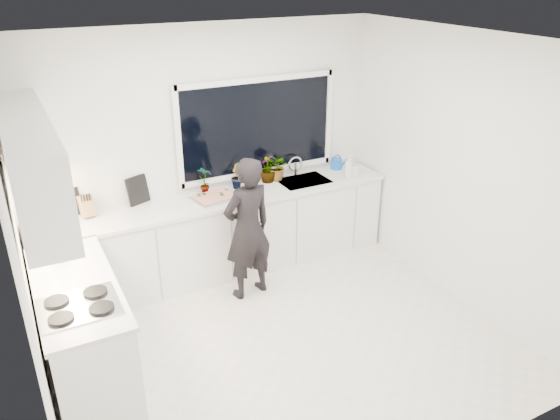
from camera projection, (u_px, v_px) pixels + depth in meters
floor at (282, 342)px, 5.12m from camera, size 4.00×3.50×0.02m
wall_back at (207, 151)px, 5.97m from camera, size 4.00×0.02×2.70m
wall_left at (20, 267)px, 3.70m from camera, size 0.02×3.50×2.70m
wall_right at (461, 171)px, 5.40m from camera, size 0.02×3.50×2.70m
ceiling at (282, 41)px, 3.98m from camera, size 4.00×3.50×0.02m
window at (258, 127)px, 6.11m from camera, size 1.80×0.02×1.00m
base_cabinets_back at (221, 236)px, 6.10m from camera, size 3.92×0.58×0.88m
base_cabinets_left at (84, 334)px, 4.51m from camera, size 0.58×1.60×0.88m
countertop_back at (220, 199)px, 5.90m from camera, size 3.94×0.62×0.04m
countertop_left at (75, 286)px, 4.32m from camera, size 0.62×1.60×0.04m
upper_cabinets at (32, 162)px, 4.15m from camera, size 0.34×2.10×0.70m
sink at (304, 185)px, 6.36m from camera, size 0.58×0.42×0.14m
faucet at (295, 166)px, 6.46m from camera, size 0.03×0.03×0.22m
stovetop at (79, 306)px, 4.01m from camera, size 0.56×0.48×0.03m
person at (248, 229)px, 5.54m from camera, size 0.61×0.46×1.53m
pizza_tray at (215, 198)px, 5.84m from camera, size 0.53×0.43×0.03m
pizza at (215, 196)px, 5.83m from camera, size 0.48×0.38×0.01m
watering_can at (336, 164)px, 6.68m from camera, size 0.16×0.16×0.13m
paper_towel_roll at (32, 216)px, 5.14m from camera, size 0.12×0.12×0.26m
knife_block at (87, 207)px, 5.40m from camera, size 0.15×0.12×0.22m
utensil_crock at (58, 252)px, 4.62m from camera, size 0.16×0.16×0.16m
picture_frame_large at (70, 203)px, 5.40m from camera, size 0.22×0.08×0.28m
picture_frame_small at (138, 190)px, 5.69m from camera, size 0.24×0.12×0.30m
herb_plants at (262, 170)px, 6.21m from camera, size 1.14×0.35×0.33m
soap_bottles at (351, 167)px, 6.40m from camera, size 0.19×0.14×0.28m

